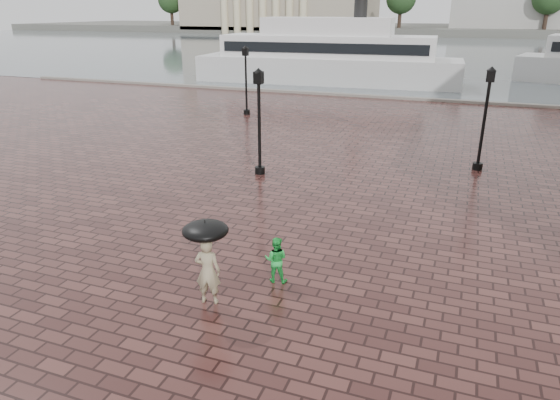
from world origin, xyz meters
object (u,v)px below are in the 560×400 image
object	(u,v)px
child_pedestrian	(276,260)
ferry_near	(327,56)
street_lamps	(317,102)
adult_pedestrian	(208,271)

from	to	relation	value
child_pedestrian	ferry_near	xyz separation A→B (m)	(-9.15, 37.83, 1.86)
ferry_near	child_pedestrian	bearing A→B (deg)	-79.67
child_pedestrian	street_lamps	bearing A→B (deg)	-88.08
child_pedestrian	ferry_near	bearing A→B (deg)	-86.76
adult_pedestrian	child_pedestrian	distance (m)	1.96
street_lamps	child_pedestrian	bearing A→B (deg)	-77.73
adult_pedestrian	street_lamps	bearing A→B (deg)	-94.77
adult_pedestrian	ferry_near	xyz separation A→B (m)	(-7.97, 39.37, 1.64)
street_lamps	ferry_near	world-z (taller)	ferry_near
street_lamps	child_pedestrian	xyz separation A→B (m)	(3.00, -13.80, -1.69)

